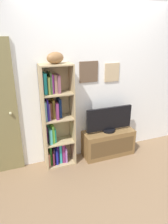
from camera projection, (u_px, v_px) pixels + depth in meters
ground at (127, 191)px, 2.86m from camera, size 5.20×5.20×0.04m
back_wall at (96, 82)px, 3.38m from camera, size 4.80×0.08×2.54m
bookshelf at (55, 120)px, 3.19m from camera, size 0.47×0.28×1.63m
football at (55, 58)px, 2.84m from camera, size 0.31×0.26×0.16m
tv_stand at (108, 143)px, 3.63m from camera, size 0.89×0.35×0.45m
television at (109, 120)px, 3.47m from camera, size 0.81×0.22×0.43m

